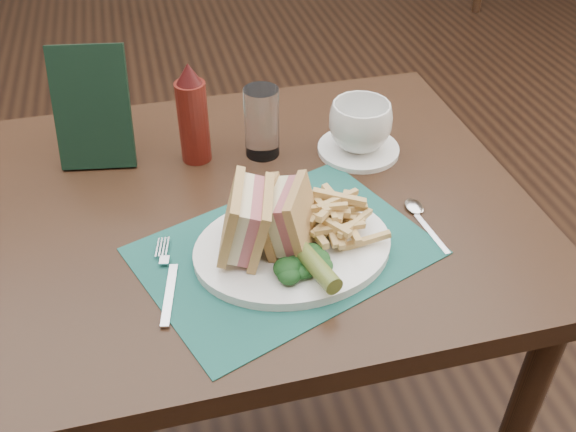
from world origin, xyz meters
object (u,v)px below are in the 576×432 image
object	(u,v)px
coffee_cup	(360,126)
check_presenter	(92,108)
sandwich_half_a	(231,219)
sandwich_half_b	(274,214)
drinking_glass	(262,122)
table_main	(261,345)
plate	(293,248)
placemat	(284,251)
ketchup_bottle	(193,113)
saucer	(358,149)

from	to	relation	value
coffee_cup	check_presenter	xyz separation A→B (m)	(-0.46, 0.09, 0.05)
sandwich_half_a	check_presenter	distance (m)	0.37
sandwich_half_b	drinking_glass	xyz separation A→B (m)	(0.04, 0.26, -0.00)
table_main	drinking_glass	world-z (taller)	drinking_glass
check_presenter	plate	bearing A→B (deg)	-41.27
coffee_cup	sandwich_half_a	bearing A→B (deg)	-140.05
plate	placemat	bearing A→B (deg)	153.46
coffee_cup	drinking_glass	bearing A→B (deg)	167.71
table_main	coffee_cup	world-z (taller)	coffee_cup
sandwich_half_b	ketchup_bottle	distance (m)	0.29
table_main	sandwich_half_b	xyz separation A→B (m)	(0.00, -0.13, 0.44)
sandwich_half_b	saucer	size ratio (longest dim) A/B	0.67
saucer	coffee_cup	bearing A→B (deg)	0.00
sandwich_half_a	drinking_glass	bearing A→B (deg)	84.46
table_main	saucer	distance (m)	0.45
placemat	plate	bearing A→B (deg)	-22.79
sandwich_half_a	sandwich_half_b	xyz separation A→B (m)	(0.06, 0.00, -0.00)
drinking_glass	ketchup_bottle	bearing A→B (deg)	173.70
sandwich_half_a	ketchup_bottle	size ratio (longest dim) A/B	0.60
sandwich_half_a	check_presenter	world-z (taller)	check_presenter
sandwich_half_a	coffee_cup	xyz separation A→B (m)	(0.27, 0.23, -0.02)
coffee_cup	placemat	bearing A→B (deg)	-130.09
drinking_glass	placemat	bearing A→B (deg)	-95.49
placemat	coffee_cup	distance (m)	0.31
sandwich_half_a	check_presenter	bearing A→B (deg)	135.15
coffee_cup	ketchup_bottle	world-z (taller)	ketchup_bottle
check_presenter	ketchup_bottle	bearing A→B (deg)	-4.23
placemat	sandwich_half_a	xyz separation A→B (m)	(-0.08, 0.01, 0.07)
drinking_glass	sandwich_half_a	bearing A→B (deg)	-110.90
drinking_glass	sandwich_half_b	bearing A→B (deg)	-98.53
saucer	coffee_cup	world-z (taller)	coffee_cup
drinking_glass	check_presenter	world-z (taller)	check_presenter
sandwich_half_a	table_main	bearing A→B (deg)	81.47
sandwich_half_a	saucer	bearing A→B (deg)	55.32
saucer	sandwich_half_b	bearing A→B (deg)	-133.11
plate	saucer	bearing A→B (deg)	48.51
drinking_glass	table_main	bearing A→B (deg)	-107.74
plate	saucer	world-z (taller)	plate
ketchup_bottle	check_presenter	xyz separation A→B (m)	(-0.17, 0.04, 0.01)
placemat	saucer	world-z (taller)	saucer
plate	coffee_cup	size ratio (longest dim) A/B	2.65
placemat	saucer	distance (m)	0.31
sandwich_half_b	plate	bearing A→B (deg)	-2.40
plate	coffee_cup	xyz separation A→B (m)	(0.19, 0.24, 0.05)
ketchup_bottle	table_main	bearing A→B (deg)	-62.26
coffee_cup	ketchup_bottle	bearing A→B (deg)	170.13
sandwich_half_b	coffee_cup	bearing A→B (deg)	74.68
ketchup_bottle	check_presenter	world-z (taller)	check_presenter
sandwich_half_b	ketchup_bottle	xyz separation A→B (m)	(-0.08, 0.28, 0.03)
sandwich_half_a	ketchup_bottle	xyz separation A→B (m)	(-0.02, 0.28, 0.02)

